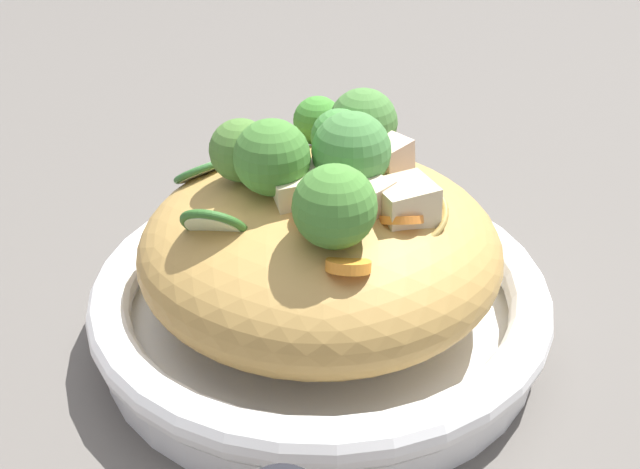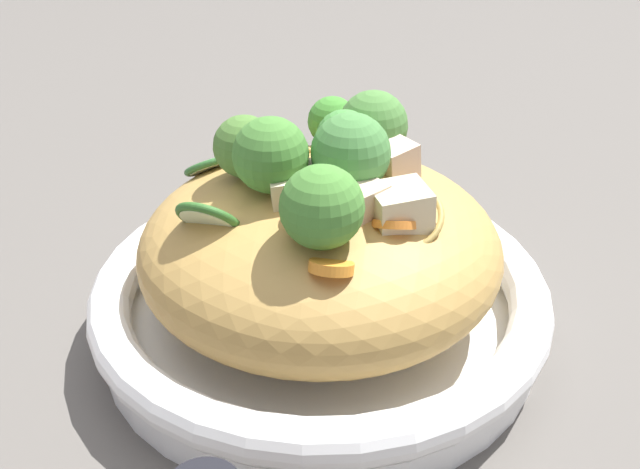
{
  "view_description": "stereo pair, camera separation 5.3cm",
  "coord_description": "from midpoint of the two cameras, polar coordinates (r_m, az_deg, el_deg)",
  "views": [
    {
      "loc": [
        -0.36,
        0.27,
        0.36
      ],
      "look_at": [
        0.0,
        0.0,
        0.08
      ],
      "focal_mm": 44.66,
      "sensor_mm": 36.0,
      "label": 1
    },
    {
      "loc": [
        -0.39,
        0.23,
        0.36
      ],
      "look_at": [
        0.0,
        0.0,
        0.08
      ],
      "focal_mm": 44.66,
      "sensor_mm": 36.0,
      "label": 2
    }
  ],
  "objects": [
    {
      "name": "serving_bowl",
      "position": [
        0.56,
        2.71,
        -4.91
      ],
      "size": [
        0.32,
        0.32,
        0.05
      ],
      "color": "white",
      "rests_on": "ground_plane"
    },
    {
      "name": "ground_plane",
      "position": [
        0.58,
        2.65,
        -6.96
      ],
      "size": [
        3.0,
        3.0,
        0.0
      ],
      "primitive_type": "plane",
      "color": "#59544E"
    },
    {
      "name": "zucchini_slices",
      "position": [
        0.55,
        -1.48,
        4.12
      ],
      "size": [
        0.13,
        0.2,
        0.04
      ],
      "color": "beige",
      "rests_on": "serving_bowl"
    },
    {
      "name": "chicken_chunks",
      "position": [
        0.5,
        5.99,
        3.02
      ],
      "size": [
        0.09,
        0.11,
        0.03
      ],
      "color": "beige",
      "rests_on": "serving_bowl"
    },
    {
      "name": "noodle_heap",
      "position": [
        0.54,
        2.83,
        -0.97
      ],
      "size": [
        0.24,
        0.24,
        0.11
      ],
      "color": "#B58B47",
      "rests_on": "serving_bowl"
    },
    {
      "name": "carrot_coins",
      "position": [
        0.49,
        4.84,
        1.79
      ],
      "size": [
        0.17,
        0.14,
        0.04
      ],
      "color": "orange",
      "rests_on": "serving_bowl"
    },
    {
      "name": "broccoli_florets",
      "position": [
        0.51,
        3.15,
        5.72
      ],
      "size": [
        0.18,
        0.16,
        0.08
      ],
      "color": "#A4B97A",
      "rests_on": "serving_bowl"
    }
  ]
}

